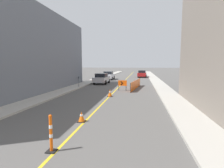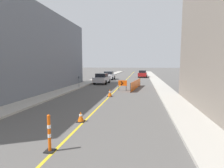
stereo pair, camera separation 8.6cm
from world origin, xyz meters
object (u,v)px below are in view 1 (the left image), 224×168
at_px(traffic_cone_third, 110,93).
at_px(parking_meter_far_curb, 79,79).
at_px(traffic_cone_second, 82,117).
at_px(arrow_barricade_primary, 122,84).
at_px(delineator_post_front, 51,136).
at_px(parked_car_curb_near, 102,78).
at_px(parked_car_curb_far, 142,74).
at_px(parked_car_curb_mid, 109,75).

xyz_separation_m(traffic_cone_third, parking_meter_far_curb, (-4.91, 5.22, 0.72)).
relative_size(traffic_cone_second, arrow_barricade_primary, 0.47).
xyz_separation_m(traffic_cone_third, delineator_post_front, (-0.18, -10.35, 0.23)).
height_order(traffic_cone_second, parking_meter_far_curb, parking_meter_far_curb).
relative_size(arrow_barricade_primary, parked_car_curb_near, 0.27).
relative_size(traffic_cone_second, parked_car_curb_near, 0.12).
height_order(delineator_post_front, parking_meter_far_curb, parking_meter_far_curb).
bearing_deg(parked_car_curb_near, parked_car_curb_far, 68.52).
bearing_deg(traffic_cone_second, parked_car_curb_near, 99.36).
distance_m(delineator_post_front, parked_car_curb_near, 20.92).
bearing_deg(parked_car_curb_far, traffic_cone_third, -93.93).
xyz_separation_m(parked_car_curb_mid, parking_meter_far_curb, (-1.51, -12.45, 0.26)).
bearing_deg(traffic_cone_third, traffic_cone_second, -91.66).
bearing_deg(arrow_barricade_primary, parked_car_curb_near, 120.61).
bearing_deg(arrow_barricade_primary, parked_car_curb_mid, 106.84).
distance_m(arrow_barricade_primary, parked_car_curb_far, 20.77).
distance_m(traffic_cone_third, parked_car_curb_far, 24.63).
xyz_separation_m(traffic_cone_second, parked_car_curb_mid, (-3.19, 24.87, 0.53)).
bearing_deg(traffic_cone_second, parking_meter_far_curb, 110.72).
bearing_deg(parked_car_curb_far, arrow_barricade_primary, -93.14).
distance_m(traffic_cone_third, delineator_post_front, 10.35).
height_order(traffic_cone_third, parked_car_curb_far, parked_car_curb_far).
bearing_deg(traffic_cone_third, parked_car_curb_far, 82.91).
distance_m(delineator_post_front, arrow_barricade_primary, 14.17).
bearing_deg(traffic_cone_second, arrow_barricade_primary, 84.98).
height_order(delineator_post_front, arrow_barricade_primary, delineator_post_front).
bearing_deg(parked_car_curb_near, traffic_cone_third, -71.22).
xyz_separation_m(traffic_cone_second, delineator_post_front, (0.03, -3.14, 0.30)).
height_order(parked_car_curb_near, parked_car_curb_far, same).
bearing_deg(traffic_cone_second, parked_car_curb_mid, 97.31).
bearing_deg(parked_car_curb_mid, traffic_cone_third, -78.93).
height_order(arrow_barricade_primary, parked_car_curb_mid, parked_car_curb_mid).
bearing_deg(parked_car_curb_near, traffic_cone_second, -78.54).
bearing_deg(delineator_post_front, parked_car_curb_mid, 96.56).
distance_m(parked_car_curb_near, parked_car_curb_mid, 7.31).
xyz_separation_m(delineator_post_front, parked_car_curb_mid, (-3.22, 28.01, 0.23)).
bearing_deg(delineator_post_front, parked_car_curb_far, 84.72).
distance_m(traffic_cone_second, traffic_cone_third, 7.20).
relative_size(parked_car_curb_near, parked_car_curb_mid, 1.01).
bearing_deg(parking_meter_far_curb, parked_car_curb_mid, 83.10).
bearing_deg(parked_car_curb_near, delineator_post_front, -79.86).
xyz_separation_m(arrow_barricade_primary, parked_car_curb_mid, (-4.16, 13.88, -0.01)).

